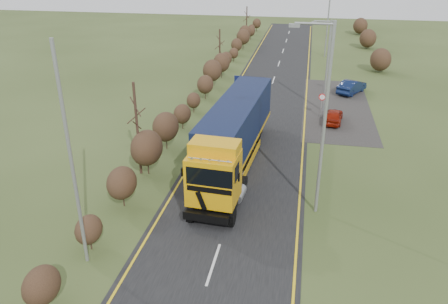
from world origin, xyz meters
TOP-DOWN VIEW (x-y plane):
  - ground at (0.00, 0.00)m, footprint 160.00×160.00m
  - road at (0.00, 10.00)m, footprint 8.00×120.00m
  - layby at (6.50, 20.00)m, footprint 6.00×18.00m
  - lane_markings at (0.00, 9.69)m, footprint 7.52×116.00m
  - hedgerow at (-6.00, 7.89)m, footprint 2.24×102.04m
  - lorry at (-0.80, 6.17)m, footprint 3.42×15.44m
  - car_red_hatchback at (6.04, 15.74)m, footprint 1.81×3.58m
  - car_blue_sedan at (8.14, 24.60)m, footprint 3.26×4.29m
  - streetlight_near at (4.46, 1.50)m, footprint 2.16×0.20m
  - streetlight_mid at (5.15, 18.52)m, footprint 1.70×0.18m
  - streetlight_far at (5.70, 41.37)m, footprint 1.83×0.18m
  - left_pole at (-5.83, -4.82)m, footprint 0.16×0.16m
  - speed_sign at (5.01, 16.78)m, footprint 0.59×0.10m
  - warning_board at (5.77, 25.55)m, footprint 0.63×0.11m

SIDE VIEW (x-z plane):
  - ground at x=0.00m, z-range 0.00..0.00m
  - road at x=0.00m, z-range 0.00..0.02m
  - layby at x=6.50m, z-range 0.00..0.02m
  - lane_markings at x=0.00m, z-range 0.03..0.03m
  - car_red_hatchback at x=6.04m, z-range 0.00..1.17m
  - car_blue_sedan at x=8.14m, z-range 0.00..1.36m
  - warning_board at x=5.77m, z-range 0.15..1.80m
  - speed_sign at x=5.01m, z-range 0.41..2.55m
  - hedgerow at x=-6.00m, z-range -1.41..4.64m
  - lorry at x=-0.80m, z-range 0.29..4.55m
  - streetlight_mid at x=5.15m, z-range 0.38..8.32m
  - streetlight_far at x=5.70m, z-range 0.42..8.98m
  - left_pole at x=-5.83m, z-range 0.00..10.18m
  - streetlight_near at x=4.46m, z-range 0.56..10.77m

